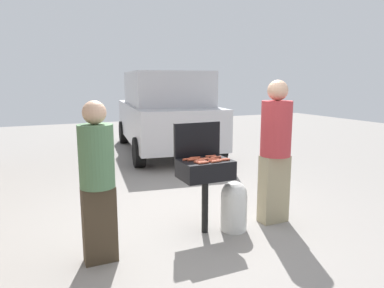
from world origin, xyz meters
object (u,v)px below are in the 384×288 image
bbq_grill (205,172)px  person_right (275,147)px  hot_dog_1 (201,162)px  hot_dog_7 (201,160)px  hot_dog_5 (216,161)px  parked_minivan (165,112)px  hot_dog_10 (216,157)px  person_left (97,177)px  hot_dog_9 (210,159)px  hot_dog_11 (188,159)px  hot_dog_13 (203,163)px  hot_dog_3 (199,161)px  hot_dog_6 (204,159)px  hot_dog_0 (211,156)px  propane_tank (234,205)px  hot_dog_8 (195,158)px  hot_dog_12 (222,159)px  hot_dog_14 (193,160)px  hot_dog_4 (214,161)px  hot_dog_15 (225,160)px  hot_dog_2 (214,159)px

bbq_grill → person_right: 0.99m
hot_dog_1 → hot_dog_7: same height
hot_dog_5 → parked_minivan: (1.27, 5.03, 0.12)m
hot_dog_10 → person_left: bearing=-171.4°
hot_dog_9 → hot_dog_11: (-0.24, 0.09, 0.00)m
hot_dog_13 → person_left: (-1.17, -0.02, -0.02)m
hot_dog_3 → hot_dog_6: bearing=41.2°
hot_dog_0 → propane_tank: 0.66m
parked_minivan → hot_dog_9: bearing=83.5°
hot_dog_11 → person_left: (-1.09, -0.26, -0.02)m
hot_dog_3 → hot_dog_11: same height
hot_dog_13 → hot_dog_8: bearing=85.5°
hot_dog_1 → hot_dog_12: bearing=4.7°
hot_dog_6 → person_left: 1.28m
hot_dog_1 → hot_dog_14: bearing=103.0°
propane_tank → hot_dog_9: bearing=166.8°
hot_dog_11 → hot_dog_6: bearing=-16.3°
bbq_grill → hot_dog_10: (0.16, 0.03, 0.15)m
hot_dog_10 → hot_dog_13: same height
hot_dog_0 → hot_dog_9: (-0.08, -0.12, 0.00)m
hot_dog_4 → hot_dog_12: size_ratio=1.00×
hot_dog_4 → hot_dog_15: 0.14m
hot_dog_14 → hot_dog_12: bearing=-22.0°
hot_dog_9 → propane_tank: bearing=-13.2°
hot_dog_6 → hot_dog_14: 0.14m
bbq_grill → hot_dog_13: bearing=-123.0°
hot_dog_2 → person_right: 0.88m
hot_dog_15 → person_right: size_ratio=0.07×
hot_dog_13 → hot_dog_11: bearing=110.4°
hot_dog_12 → hot_dog_7: bearing=162.6°
hot_dog_5 → hot_dog_15: 0.13m
hot_dog_4 → person_right: (0.91, 0.05, 0.08)m
bbq_grill → person_left: person_left is taller
parked_minivan → hot_dog_15: bearing=85.3°
hot_dog_5 → hot_dog_12: (0.11, 0.06, 0.00)m
hot_dog_6 → person_right: 0.98m
hot_dog_8 → hot_dog_9: bearing=-42.9°
hot_dog_2 → hot_dog_9: same height
propane_tank → hot_dog_8: bearing=155.9°
hot_dog_8 → hot_dog_10: bearing=-17.3°
hot_dog_0 → hot_dog_4: same height
hot_dog_8 → hot_dog_11: same height
hot_dog_15 → hot_dog_10: bearing=98.5°
hot_dog_15 → hot_dog_13: bearing=-174.6°
hot_dog_1 → bbq_grill: bearing=48.5°
hot_dog_1 → hot_dog_13: size_ratio=1.00×
bbq_grill → person_left: bearing=-171.6°
hot_dog_10 → propane_tank: size_ratio=0.21×
hot_dog_7 → hot_dog_15: size_ratio=1.00×
hot_dog_1 → hot_dog_7: bearing=67.3°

